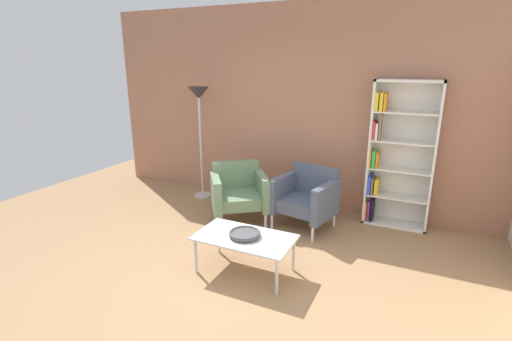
% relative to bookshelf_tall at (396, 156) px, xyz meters
% --- Properties ---
extents(ground_plane, '(8.32, 8.32, 0.00)m').
position_rel_bookshelf_tall_xyz_m(ground_plane, '(-1.41, -2.25, -0.94)').
color(ground_plane, '#9E7751').
extents(brick_back_panel, '(6.40, 0.12, 2.90)m').
position_rel_bookshelf_tall_xyz_m(brick_back_panel, '(-1.41, 0.21, 0.51)').
color(brick_back_panel, '#A87056').
rests_on(brick_back_panel, ground_plane).
extents(bookshelf_tall, '(0.80, 0.30, 1.90)m').
position_rel_bookshelf_tall_xyz_m(bookshelf_tall, '(0.00, 0.00, 0.00)').
color(bookshelf_tall, silver).
rests_on(bookshelf_tall, ground_plane).
extents(coffee_table_low, '(1.00, 0.56, 0.40)m').
position_rel_bookshelf_tall_xyz_m(coffee_table_low, '(-1.21, -1.92, -0.57)').
color(coffee_table_low, silver).
rests_on(coffee_table_low, ground_plane).
extents(decorative_bowl, '(0.32, 0.32, 0.05)m').
position_rel_bookshelf_tall_xyz_m(decorative_bowl, '(-1.21, -1.92, -0.51)').
color(decorative_bowl, '#4C4C51').
rests_on(decorative_bowl, coffee_table_low).
extents(armchair_by_bookshelf, '(0.95, 0.94, 0.78)m').
position_rel_bookshelf_tall_xyz_m(armchair_by_bookshelf, '(-1.89, -0.79, -0.53)').
color(armchair_by_bookshelf, slate).
rests_on(armchair_by_bookshelf, ground_plane).
extents(armchair_spare_guest, '(0.83, 0.79, 0.78)m').
position_rel_bookshelf_tall_xyz_m(armchair_spare_guest, '(-0.99, -0.58, -0.53)').
color(armchair_spare_guest, '#4C566B').
rests_on(armchair_spare_guest, ground_plane).
extents(floor_lamp_torchiere, '(0.32, 0.32, 1.74)m').
position_rel_bookshelf_tall_xyz_m(floor_lamp_torchiere, '(-2.86, -0.21, 0.51)').
color(floor_lamp_torchiere, silver).
rests_on(floor_lamp_torchiere, ground_plane).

